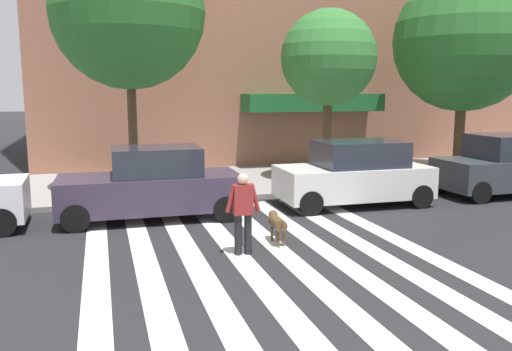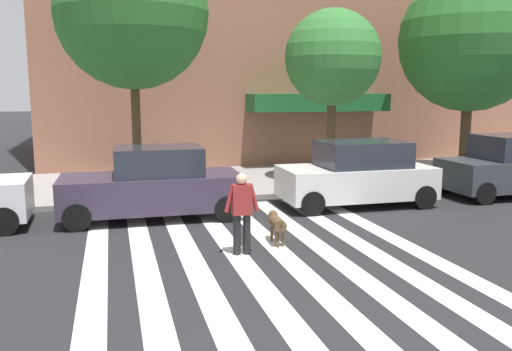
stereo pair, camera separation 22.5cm
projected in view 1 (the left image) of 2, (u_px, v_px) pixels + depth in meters
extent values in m
plane|color=#232326|center=(247.00, 270.00, 9.59)|extent=(160.00, 160.00, 0.00)
cube|color=gray|center=(177.00, 184.00, 18.03)|extent=(80.00, 6.00, 0.15)
cube|color=silver|center=(96.00, 285.00, 8.84)|extent=(0.45, 11.28, 0.01)
cube|color=silver|center=(150.00, 279.00, 9.10)|extent=(0.45, 11.28, 0.01)
cube|color=silver|center=(202.00, 274.00, 9.35)|extent=(0.45, 11.28, 0.01)
cube|color=silver|center=(250.00, 269.00, 9.60)|extent=(0.45, 11.28, 0.01)
cube|color=silver|center=(296.00, 265.00, 9.85)|extent=(0.45, 11.28, 0.01)
cube|color=silver|center=(340.00, 260.00, 10.11)|extent=(0.45, 11.28, 0.01)
cube|color=silver|center=(382.00, 256.00, 10.36)|extent=(0.45, 11.28, 0.01)
cube|color=silver|center=(422.00, 252.00, 10.61)|extent=(0.45, 11.28, 0.01)
cube|color=#1E6330|center=(312.00, 102.00, 21.54)|extent=(5.77, 1.60, 0.70)
cylinder|color=black|center=(1.00, 222.00, 11.72)|extent=(0.67, 0.24, 0.66)
cylinder|color=black|center=(11.00, 207.00, 13.26)|extent=(0.67, 0.24, 0.66)
cube|color=#382E41|center=(150.00, 192.00, 13.33)|extent=(4.53, 1.95, 0.87)
cube|color=#232833|center=(156.00, 161.00, 13.25)|extent=(2.19, 1.70, 0.71)
cylinder|color=black|center=(75.00, 218.00, 12.09)|extent=(0.66, 0.23, 0.66)
cylinder|color=black|center=(79.00, 203.00, 13.74)|extent=(0.66, 0.23, 0.66)
cylinder|color=black|center=(226.00, 209.00, 13.04)|extent=(0.66, 0.23, 0.66)
cylinder|color=black|center=(212.00, 196.00, 14.68)|extent=(0.66, 0.23, 0.66)
cube|color=silver|center=(353.00, 181.00, 14.93)|extent=(4.27, 2.01, 0.87)
cube|color=#232833|center=(359.00, 153.00, 14.84)|extent=(2.38, 1.75, 0.71)
cylinder|color=black|center=(310.00, 203.00, 13.69)|extent=(0.66, 0.23, 0.66)
cylinder|color=black|center=(288.00, 191.00, 15.39)|extent=(0.66, 0.23, 0.66)
cylinder|color=black|center=(421.00, 196.00, 14.57)|extent=(0.66, 0.23, 0.66)
cylinder|color=black|center=(388.00, 185.00, 16.27)|extent=(0.66, 0.23, 0.66)
cube|color=#363B40|center=(507.00, 172.00, 16.42)|extent=(4.43, 1.96, 0.90)
cylinder|color=black|center=(480.00, 192.00, 15.15)|extent=(0.66, 0.22, 0.66)
cylinder|color=black|center=(442.00, 182.00, 16.82)|extent=(0.66, 0.22, 0.66)
cylinder|color=#4C3823|center=(133.00, 124.00, 16.10)|extent=(0.28, 0.28, 4.13)
sphere|color=#286628|center=(128.00, 12.00, 15.56)|extent=(4.57, 4.57, 4.57)
cylinder|color=#4C3823|center=(327.00, 133.00, 18.13)|extent=(0.30, 0.30, 3.29)
sphere|color=#337533|center=(329.00, 58.00, 17.73)|extent=(3.24, 3.24, 3.24)
cylinder|color=#4C3823|center=(460.00, 127.00, 19.75)|extent=(0.38, 0.38, 3.47)
sphere|color=#286628|center=(465.00, 41.00, 19.25)|extent=(5.17, 5.17, 5.17)
cylinder|color=black|center=(238.00, 235.00, 10.41)|extent=(0.16, 0.16, 0.82)
cylinder|color=black|center=(248.00, 234.00, 10.45)|extent=(0.16, 0.16, 0.82)
cube|color=maroon|center=(243.00, 199.00, 10.32)|extent=(0.39, 0.26, 0.60)
cylinder|color=maroon|center=(231.00, 199.00, 10.26)|extent=(0.23, 0.10, 0.57)
cylinder|color=maroon|center=(255.00, 197.00, 10.37)|extent=(0.23, 0.10, 0.57)
sphere|color=beige|center=(243.00, 179.00, 10.25)|extent=(0.23, 0.23, 0.22)
cylinder|color=brown|center=(278.00, 223.00, 11.16)|extent=(0.30, 0.62, 0.26)
sphere|color=brown|center=(273.00, 215.00, 11.51)|extent=(0.21, 0.21, 0.20)
cylinder|color=brown|center=(283.00, 226.00, 10.76)|extent=(0.05, 0.24, 0.16)
cylinder|color=brown|center=(272.00, 234.00, 11.39)|extent=(0.06, 0.06, 0.32)
cylinder|color=brown|center=(278.00, 234.00, 11.42)|extent=(0.06, 0.06, 0.32)
cylinder|color=brown|center=(277.00, 239.00, 10.98)|extent=(0.06, 0.06, 0.32)
cylinder|color=brown|center=(284.00, 239.00, 11.01)|extent=(0.06, 0.06, 0.32)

